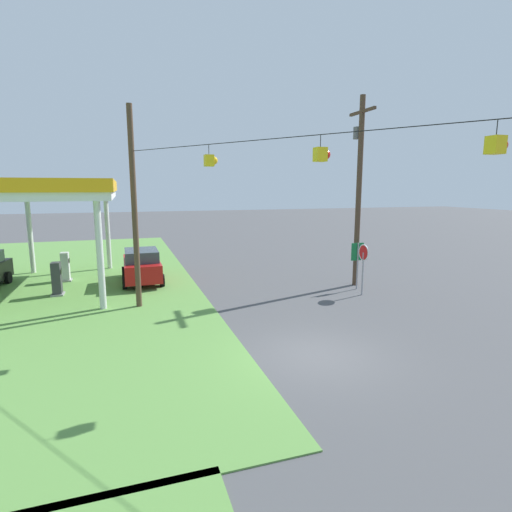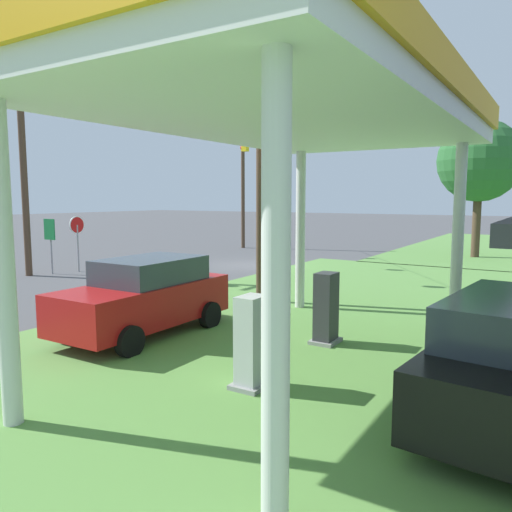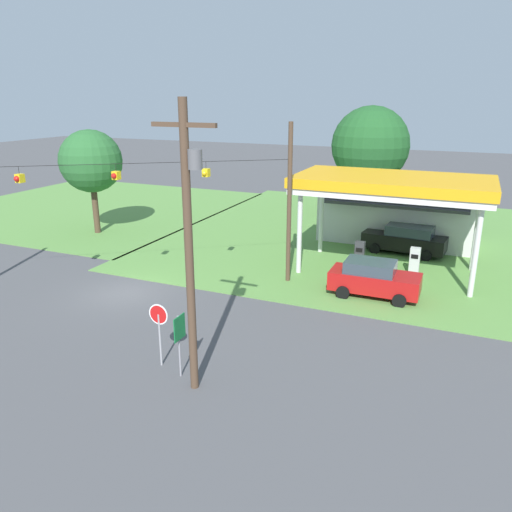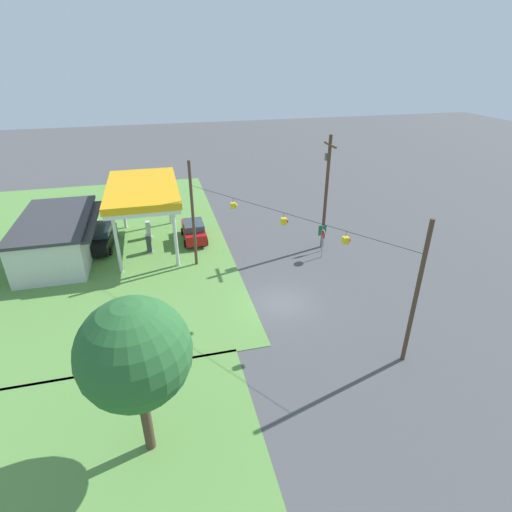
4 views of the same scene
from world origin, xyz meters
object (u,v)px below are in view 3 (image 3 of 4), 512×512
Objects in this scene: gas_station_store at (398,215)px; route_sign at (179,334)px; fuel_pump_near at (359,256)px; tree_behind_station at (370,145)px; car_at_pumps_rear at (405,239)px; gas_station_canopy at (393,186)px; stop_sign_roadside at (159,321)px; car_at_pumps_front at (374,278)px; utility_pole_main at (190,238)px; fuel_pump_far at (414,262)px; tree_west_verge at (91,162)px.

gas_station_store is 22.16m from route_sign.
tree_behind_station is at bearing 99.89° from fuel_pump_near.
gas_station_store is at bearing -67.37° from car_at_pumps_rear.
stop_sign_roadside is (-6.04, -14.08, -3.21)m from gas_station_canopy.
car_at_pumps_front is (1.57, -4.02, 0.18)m from fuel_pump_near.
utility_pole_main is at bearing -105.34° from gas_station_canopy.
tree_behind_station reaches higher than gas_station_canopy.
fuel_pump_far is at bearing 69.24° from utility_pole_main.
route_sign is at bearing -42.18° from tree_west_verge.
tree_behind_station reaches higher than gas_station_store.
utility_pole_main is at bearing -111.00° from car_at_pumps_front.
tree_behind_station is at bearing 117.41° from gas_station_store.
car_at_pumps_front is 1.86× the size of route_sign.
gas_station_store is 1.08× the size of utility_pole_main.
utility_pole_main is (-4.61, -18.91, 4.47)m from car_at_pumps_rear.
fuel_pump_near is at bearing -98.60° from gas_station_store.
route_sign is at bearing -108.80° from gas_station_canopy.
car_at_pumps_rear is at bearing 76.31° from utility_pole_main.
gas_station_store is at bearing 105.66° from fuel_pump_far.
car_at_pumps_rear is 2.21× the size of route_sign.
route_sign reaches higher than car_at_pumps_rear.
gas_station_canopy reaches higher than gas_station_store.
route_sign reaches higher than fuel_pump_near.
tree_behind_station reaches higher than car_at_pumps_rear.
gas_station_canopy is 15.64m from route_sign.
car_at_pumps_front is at bearing -111.08° from fuel_pump_far.
car_at_pumps_front is at bearing -121.04° from stop_sign_roadside.
fuel_pump_near is at bearing 76.91° from route_sign.
car_at_pumps_front is at bearing -87.57° from gas_station_store.
car_at_pumps_rear is 0.54× the size of utility_pole_main.
car_at_pumps_front is 22.03m from tree_west_verge.
tree_behind_station is (-4.54, 10.06, 4.87)m from car_at_pumps_rear.
route_sign is (-5.45, -18.49, 0.73)m from car_at_pumps_rear.
car_at_pumps_rear reaches higher than fuel_pump_far.
route_sign is at bearing -115.65° from car_at_pumps_front.
gas_station_canopy is at bearing -86.30° from gas_station_store.
gas_station_canopy is 4.23× the size of stop_sign_roadside.
route_sign is (1.12, -0.39, -0.10)m from stop_sign_roadside.
car_at_pumps_front is 8.06m from car_at_pumps_rear.
tree_west_verge is (-16.25, 14.72, 3.57)m from route_sign.
tree_west_verge is (-21.18, 4.27, 4.31)m from car_at_pumps_front.
stop_sign_roadside is 0.33× the size of tree_west_verge.
car_at_pumps_rear is at bearing 62.58° from fuel_pump_near.
utility_pole_main reaches higher than tree_west_verge.
car_at_pumps_front is 0.84× the size of car_at_pumps_rear.
gas_station_store is at bearing 78.39° from route_sign.
utility_pole_main is 22.83m from tree_west_verge.
route_sign is at bearing -103.09° from fuel_pump_near.
stop_sign_roadside is at bearing -107.66° from fuel_pump_near.
fuel_pump_near is 15.16m from tree_behind_station.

